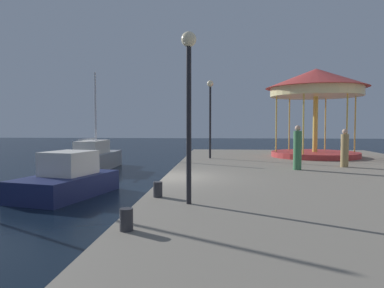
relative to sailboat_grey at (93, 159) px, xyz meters
name	(u,v)px	position (x,y,z in m)	size (l,w,h in m)	color
ground_plane	(164,198)	(5.49, -7.76, -0.68)	(120.00, 120.00, 0.00)	black
quay_dock	(343,190)	(11.87, -7.76, -0.28)	(12.75, 29.52, 0.80)	gray
sailboat_grey	(93,159)	(0.00, 0.00, 0.00)	(1.88, 6.35, 5.85)	gray
motorboat_navy	(67,180)	(1.76, -7.59, -0.07)	(3.08, 4.49, 1.68)	#19214C
carousel	(316,92)	(13.13, 1.00, 3.96)	(5.84, 5.84, 5.18)	#B23333
lamp_post_near_edge	(189,86)	(6.78, -12.18, 2.92)	(0.36, 0.36, 4.07)	black
lamp_post_mid_promenade	(210,105)	(6.97, -0.37, 3.11)	(0.36, 0.36, 4.39)	black
bollard_south	(158,189)	(5.90, -11.45, 0.32)	(0.24, 0.24, 0.40)	#2D2D33
bollard_center	(126,220)	(5.86, -14.46, 0.32)	(0.24, 0.24, 0.40)	#2D2D33
person_mid_promenade	(297,149)	(10.78, -5.30, 1.00)	(0.34, 0.34, 1.87)	#387247
person_far_corner	(345,149)	(13.10, -4.15, 0.92)	(0.34, 0.34, 1.71)	#937A4C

